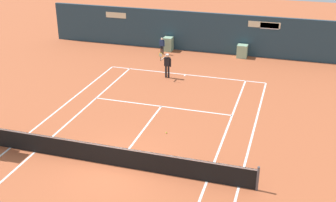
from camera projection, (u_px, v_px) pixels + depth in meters
ground_plane at (121, 159)px, 19.11m from camera, size 80.00×80.00×0.01m
tennis_net at (115, 156)px, 18.40m from camera, size 12.10×0.10×1.07m
sponsor_back_wall at (204, 33)px, 32.83m from camera, size 25.00×1.02×3.04m
player_on_baseline at (167, 64)px, 27.90m from camera, size 0.69×0.67×1.84m
ball_kid_centre_post at (162, 45)px, 32.58m from camera, size 0.43×0.20×1.28m
tennis_ball_by_sideline at (166, 133)px, 21.30m from camera, size 0.07×0.07×0.07m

